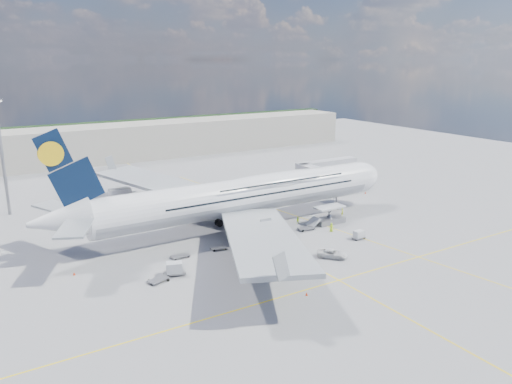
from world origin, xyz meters
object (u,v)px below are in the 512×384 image
jet_bridge (323,169)px  cone_nose (365,193)px  crew_tug (275,272)px  dolly_nose_far (359,235)px  airliner (244,195)px  dolly_row_a (174,268)px  crew_loader (298,220)px  cone_tail (74,274)px  dolly_nose_near (306,228)px  service_van (332,254)px  cone_wing_left_inner (165,214)px  cargo_loader (329,217)px  cone_wing_left_outer (139,203)px  crew_nose (342,212)px  dolly_row_b (180,256)px  catering_truck_inner (145,208)px  light_mast (2,156)px  cone_wing_right_inner (239,245)px  baggage_tug (267,236)px  crew_van (331,227)px  cone_wing_right_outer (307,294)px  dolly_row_c (218,248)px  catering_truck_outer (123,197)px

jet_bridge → cone_nose: 13.29m
crew_tug → dolly_nose_far: bearing=-6.7°
airliner → jet_bridge: (29.55, 10.94, -0.02)m
airliner → dolly_row_a: (-21.47, -14.66, -5.71)m
crew_loader → cone_tail: size_ratio=2.99×
dolly_nose_near → crew_loader: bearing=85.3°
service_van → cone_wing_left_inner: (-15.57, 38.99, -0.50)m
cargo_loader → cone_wing_left_outer: bearing=130.2°
dolly_nose_far → service_van: size_ratio=0.52×
crew_nose → cone_nose: 21.25m
service_van → crew_tug: size_ratio=3.13×
crew_nose → crew_tug: (-30.63, -19.00, -0.03)m
dolly_row_b → catering_truck_inner: catering_truck_inner is taller
jet_bridge → cargo_loader: bearing=-125.8°
airliner → light_mast: 53.72m
airliner → cone_wing_right_inner: 12.63m
baggage_tug → crew_van: (13.67, -2.76, 0.13)m
dolly_nose_far → cone_wing_right_outer: (-23.04, -13.84, -0.65)m
dolly_row_c → cone_wing_right_inner: cone_wing_right_inner is taller
baggage_tug → crew_loader: baggage_tug is taller
crew_loader → dolly_row_a: bearing=-124.3°
crew_tug → cone_tail: 32.26m
dolly_row_b → dolly_nose_near: bearing=-0.4°
cone_wing_right_outer → dolly_nose_near: bearing=53.0°
dolly_row_a → cone_nose: size_ratio=7.40×
cone_wing_right_outer → baggage_tug: bearing=71.4°
cone_wing_right_outer → catering_truck_outer: bearing=97.9°
dolly_nose_far → catering_truck_outer: bearing=119.2°
dolly_row_b → crew_tug: 18.16m
catering_truck_outer → crew_nose: catering_truck_outer is taller
dolly_row_c → crew_loader: (21.14, 4.37, 0.43)m
cone_nose → cone_wing_left_outer: cone_nose is taller
dolly_nose_far → cone_wing_left_outer: bearing=117.3°
catering_truck_inner → catering_truck_outer: (-1.33, 11.52, -0.01)m
dolly_row_b → dolly_row_c: bearing=-1.4°
dolly_nose_near → cone_wing_left_inner: bearing=137.9°
cone_wing_right_outer → cone_tail: (-27.50, 25.34, -0.00)m
catering_truck_outer → dolly_row_a: bearing=-99.0°
crew_tug → cone_wing_right_inner: 15.18m
cone_tail → light_mast: bearing=97.0°
cone_wing_left_inner → cone_nose: bearing=-11.1°
cone_nose → dolly_row_c: bearing=-163.4°
airliner → cone_tail: 36.39m
dolly_nose_far → cone_wing_right_outer: dolly_nose_far is taller
jet_bridge → crew_nose: jet_bridge is taller
baggage_tug → service_van: baggage_tug is taller
cone_wing_left_inner → cone_wing_left_outer: size_ratio=0.95×
catering_truck_outer → cone_wing_left_inner: bearing=-69.1°
crew_tug → cone_wing_right_inner: (2.06, 15.03, -0.61)m
dolly_row_c → cone_wing_left_inner: cone_wing_left_inner is taller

